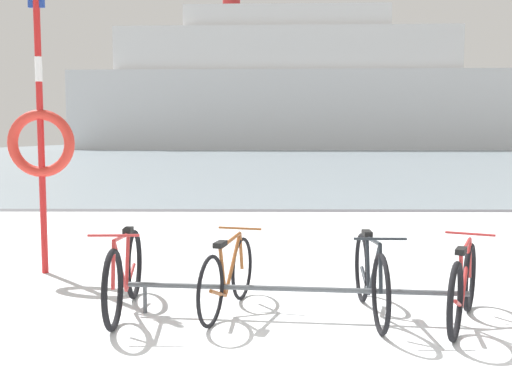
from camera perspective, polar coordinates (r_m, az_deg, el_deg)
ground at (r=57.58m, az=1.32°, el=3.63°), size 80.00×132.00×0.08m
bike_rack at (r=5.71m, az=3.63°, el=-9.38°), size 3.20×0.36×0.31m
bicycle_0 at (r=5.97m, az=-12.49°, el=-7.68°), size 0.46×1.78×0.85m
bicycle_1 at (r=5.87m, az=-2.72°, el=-8.05°), size 0.56×1.57×0.78m
bicycle_2 at (r=5.83m, az=10.91°, el=-8.02°), size 0.46×1.75×0.84m
bicycle_3 at (r=5.80m, az=19.20°, el=-8.51°), size 0.76×1.50×0.79m
rescue_post at (r=7.85m, az=-19.89°, el=4.92°), size 0.84×0.13×3.62m
ferry_ship at (r=79.72m, az=3.58°, el=9.54°), size 57.55×13.99×22.41m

